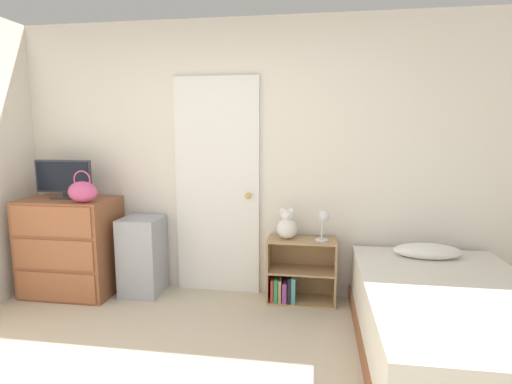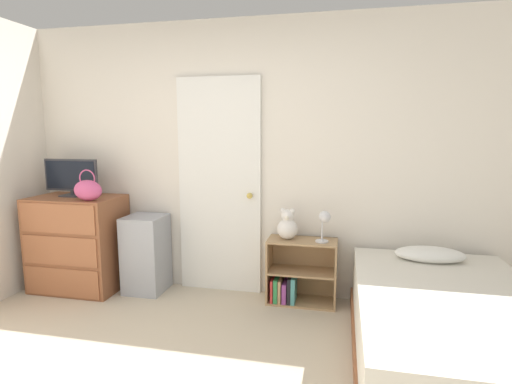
{
  "view_description": "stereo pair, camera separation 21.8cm",
  "coord_description": "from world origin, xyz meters",
  "px_view_note": "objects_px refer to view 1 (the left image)",
  "views": [
    {
      "loc": [
        0.77,
        -1.66,
        1.55
      ],
      "look_at": [
        0.25,
        1.74,
        1.02
      ],
      "focal_mm": 28.0,
      "sensor_mm": 36.0,
      "label": 1
    },
    {
      "loc": [
        0.98,
        -1.62,
        1.55
      ],
      "look_at": [
        0.25,
        1.74,
        1.02
      ],
      "focal_mm": 28.0,
      "sensor_mm": 36.0,
      "label": 2
    }
  ],
  "objects_px": {
    "desk_lamp": "(324,219)",
    "bed": "(452,325)",
    "dresser": "(71,246)",
    "tv": "(63,178)",
    "handbag": "(83,192)",
    "bookshelf": "(296,275)",
    "storage_bin": "(143,256)",
    "teddy_bear": "(287,225)"
  },
  "relations": [
    {
      "from": "handbag",
      "to": "bed",
      "type": "relative_size",
      "value": 0.15
    },
    {
      "from": "dresser",
      "to": "bookshelf",
      "type": "bearing_deg",
      "value": 3.48
    },
    {
      "from": "dresser",
      "to": "storage_bin",
      "type": "xyz_separation_m",
      "value": [
        0.68,
        0.08,
        -0.09
      ]
    },
    {
      "from": "dresser",
      "to": "handbag",
      "type": "height_order",
      "value": "handbag"
    },
    {
      "from": "tv",
      "to": "storage_bin",
      "type": "bearing_deg",
      "value": 4.18
    },
    {
      "from": "handbag",
      "to": "desk_lamp",
      "type": "relative_size",
      "value": 1.02
    },
    {
      "from": "dresser",
      "to": "handbag",
      "type": "distance_m",
      "value": 0.64
    },
    {
      "from": "desk_lamp",
      "to": "bed",
      "type": "distance_m",
      "value": 1.26
    },
    {
      "from": "dresser",
      "to": "bookshelf",
      "type": "xyz_separation_m",
      "value": [
        2.13,
        0.13,
        -0.22
      ]
    },
    {
      "from": "desk_lamp",
      "to": "bed",
      "type": "xyz_separation_m",
      "value": [
        0.85,
        -0.77,
        -0.53
      ]
    },
    {
      "from": "tv",
      "to": "desk_lamp",
      "type": "distance_m",
      "value": 2.44
    },
    {
      "from": "bookshelf",
      "to": "bed",
      "type": "height_order",
      "value": "bed"
    },
    {
      "from": "desk_lamp",
      "to": "bookshelf",
      "type": "bearing_deg",
      "value": 168.65
    },
    {
      "from": "storage_bin",
      "to": "bed",
      "type": "bearing_deg",
      "value": -16.84
    },
    {
      "from": "bed",
      "to": "dresser",
      "type": "bearing_deg",
      "value": 167.97
    },
    {
      "from": "tv",
      "to": "bed",
      "type": "bearing_deg",
      "value": -12.36
    },
    {
      "from": "handbag",
      "to": "desk_lamp",
      "type": "height_order",
      "value": "handbag"
    },
    {
      "from": "handbag",
      "to": "tv",
      "type": "bearing_deg",
      "value": 148.09
    },
    {
      "from": "bookshelf",
      "to": "dresser",
      "type": "bearing_deg",
      "value": -176.52
    },
    {
      "from": "teddy_bear",
      "to": "desk_lamp",
      "type": "height_order",
      "value": "same"
    },
    {
      "from": "handbag",
      "to": "storage_bin",
      "type": "height_order",
      "value": "handbag"
    },
    {
      "from": "dresser",
      "to": "bed",
      "type": "bearing_deg",
      "value": -12.03
    },
    {
      "from": "handbag",
      "to": "bookshelf",
      "type": "distance_m",
      "value": 2.05
    },
    {
      "from": "dresser",
      "to": "bed",
      "type": "height_order",
      "value": "dresser"
    },
    {
      "from": "teddy_bear",
      "to": "bed",
      "type": "height_order",
      "value": "teddy_bear"
    },
    {
      "from": "storage_bin",
      "to": "handbag",
      "type": "bearing_deg",
      "value": -149.38
    },
    {
      "from": "tv",
      "to": "bookshelf",
      "type": "bearing_deg",
      "value": 2.61
    },
    {
      "from": "bookshelf",
      "to": "desk_lamp",
      "type": "relative_size",
      "value": 2.2
    },
    {
      "from": "dresser",
      "to": "tv",
      "type": "distance_m",
      "value": 0.65
    },
    {
      "from": "tv",
      "to": "desk_lamp",
      "type": "height_order",
      "value": "tv"
    },
    {
      "from": "teddy_bear",
      "to": "bookshelf",
      "type": "bearing_deg",
      "value": 3.38
    },
    {
      "from": "dresser",
      "to": "bookshelf",
      "type": "relative_size",
      "value": 1.49
    },
    {
      "from": "storage_bin",
      "to": "bed",
      "type": "relative_size",
      "value": 0.38
    },
    {
      "from": "bookshelf",
      "to": "teddy_bear",
      "type": "bearing_deg",
      "value": -176.62
    },
    {
      "from": "dresser",
      "to": "storage_bin",
      "type": "bearing_deg",
      "value": 7.01
    },
    {
      "from": "desk_lamp",
      "to": "bed",
      "type": "height_order",
      "value": "desk_lamp"
    },
    {
      "from": "tv",
      "to": "teddy_bear",
      "type": "distance_m",
      "value": 2.14
    },
    {
      "from": "teddy_bear",
      "to": "storage_bin",
      "type": "bearing_deg",
      "value": -178.27
    },
    {
      "from": "storage_bin",
      "to": "desk_lamp",
      "type": "bearing_deg",
      "value": -0.03
    },
    {
      "from": "desk_lamp",
      "to": "dresser",
      "type": "bearing_deg",
      "value": -178.01
    },
    {
      "from": "handbag",
      "to": "bookshelf",
      "type": "relative_size",
      "value": 0.46
    },
    {
      "from": "handbag",
      "to": "teddy_bear",
      "type": "xyz_separation_m",
      "value": [
        1.78,
        0.29,
        -0.31
      ]
    }
  ]
}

